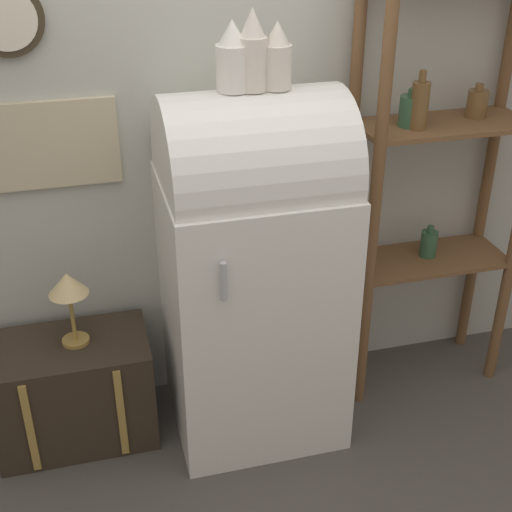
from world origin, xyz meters
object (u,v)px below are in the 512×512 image
object	(u,v)px
vase_left	(233,58)
vase_center	(251,52)
refrigerator	(253,266)
vase_right	(277,57)
desk_lamp	(68,289)
suitcase_trunk	(74,390)

from	to	relation	value
vase_left	vase_center	size ratio (longest dim) A/B	0.86
refrigerator	vase_center	bearing A→B (deg)	169.82
vase_right	desk_lamp	size ratio (longest dim) A/B	0.72
refrigerator	desk_lamp	xyz separation A→B (m)	(-0.72, 0.09, -0.05)
vase_right	desk_lamp	bearing A→B (deg)	173.75
vase_center	desk_lamp	world-z (taller)	vase_center
vase_right	desk_lamp	distance (m)	1.19
desk_lamp	refrigerator	bearing A→B (deg)	-6.97
vase_right	desk_lamp	world-z (taller)	vase_right
suitcase_trunk	vase_right	bearing A→B (deg)	-5.33
vase_center	suitcase_trunk	bearing A→B (deg)	174.12
vase_left	desk_lamp	world-z (taller)	vase_left
suitcase_trunk	vase_left	size ratio (longest dim) A/B	2.66
desk_lamp	vase_center	bearing A→B (deg)	-6.95
vase_center	vase_right	distance (m)	0.09
refrigerator	vase_center	xyz separation A→B (m)	(-0.00, 0.00, 0.84)
suitcase_trunk	vase_left	distance (m)	1.52
vase_center	desk_lamp	xyz separation A→B (m)	(-0.72, 0.09, -0.89)
vase_right	vase_center	bearing A→B (deg)	179.19
refrigerator	vase_right	size ratio (longest dim) A/B	6.36
vase_center	desk_lamp	bearing A→B (deg)	173.05
vase_center	desk_lamp	size ratio (longest dim) A/B	0.87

